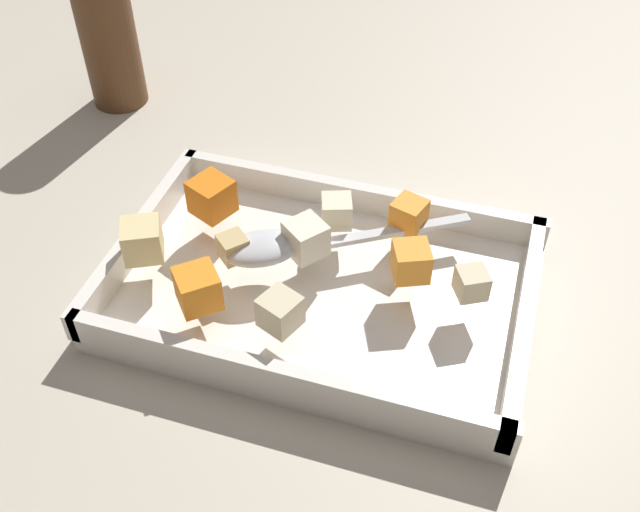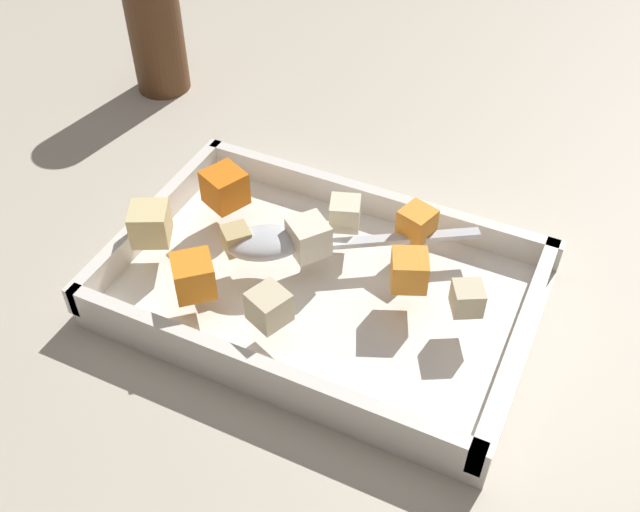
# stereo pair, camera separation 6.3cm
# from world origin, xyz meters

# --- Properties ---
(ground_plane) EXTENTS (4.00, 4.00, 0.00)m
(ground_plane) POSITION_xyz_m (0.00, 0.00, 0.00)
(ground_plane) COLOR #BCB29E
(baking_dish) EXTENTS (0.36, 0.24, 0.04)m
(baking_dish) POSITION_xyz_m (0.00, 0.01, 0.01)
(baking_dish) COLOR white
(baking_dish) RESTS_ON ground_plane
(carrot_chunk_back_center) EXTENTS (0.03, 0.03, 0.03)m
(carrot_chunk_back_center) POSITION_xyz_m (-0.06, -0.06, 0.06)
(carrot_chunk_back_center) COLOR orange
(carrot_chunk_back_center) RESTS_ON baking_dish
(carrot_chunk_corner_sw) EXTENTS (0.05, 0.05, 0.03)m
(carrot_chunk_corner_sw) POSITION_xyz_m (0.08, 0.08, 0.06)
(carrot_chunk_corner_sw) COLOR orange
(carrot_chunk_corner_sw) RESTS_ON baking_dish
(carrot_chunk_heap_top) EXTENTS (0.04, 0.04, 0.03)m
(carrot_chunk_heap_top) POSITION_xyz_m (0.12, -0.03, 0.06)
(carrot_chunk_heap_top) COLOR orange
(carrot_chunk_heap_top) RESTS_ON baking_dish
(carrot_chunk_mid_left) EXTENTS (0.04, 0.04, 0.03)m
(carrot_chunk_mid_left) POSITION_xyz_m (-0.07, 0.00, 0.06)
(carrot_chunk_mid_left) COLOR orange
(carrot_chunk_mid_left) RESTS_ON baking_dish
(potato_chunk_under_handle) EXTENTS (0.03, 0.03, 0.03)m
(potato_chunk_under_handle) POSITION_xyz_m (0.01, -0.04, 0.06)
(potato_chunk_under_handle) COLOR beige
(potato_chunk_under_handle) RESTS_ON baking_dish
(potato_chunk_center) EXTENTS (0.04, 0.04, 0.03)m
(potato_chunk_center) POSITION_xyz_m (0.15, 0.04, 0.06)
(potato_chunk_center) COLOR #E0CC89
(potato_chunk_center) RESTS_ON baking_dish
(potato_chunk_near_left) EXTENTS (0.04, 0.04, 0.03)m
(potato_chunk_near_left) POSITION_xyz_m (0.01, 0.08, 0.06)
(potato_chunk_near_left) COLOR beige
(potato_chunk_near_left) RESTS_ON baking_dish
(potato_chunk_rim_edge) EXTENTS (0.03, 0.03, 0.02)m
(potato_chunk_rim_edge) POSITION_xyz_m (-0.12, 0.01, 0.06)
(potato_chunk_rim_edge) COLOR beige
(potato_chunk_rim_edge) RESTS_ON baking_dish
(potato_chunk_near_spoon) EXTENTS (0.03, 0.03, 0.02)m
(potato_chunk_near_spoon) POSITION_xyz_m (0.08, 0.03, 0.05)
(potato_chunk_near_spoon) COLOR tan
(potato_chunk_near_spoon) RESTS_ON baking_dish
(parsnip_chunk_far_left) EXTENTS (0.04, 0.04, 0.03)m
(parsnip_chunk_far_left) POSITION_xyz_m (0.02, 0.00, 0.06)
(parsnip_chunk_far_left) COLOR silver
(parsnip_chunk_far_left) RESTS_ON baking_dish
(serving_spoon) EXTENTS (0.21, 0.14, 0.02)m
(serving_spoon) POSITION_xyz_m (0.04, 0.01, 0.05)
(serving_spoon) COLOR silver
(serving_spoon) RESTS_ON baking_dish
(pepper_mill) EXTENTS (0.06, 0.06, 0.21)m
(pepper_mill) POSITION_xyz_m (0.33, -0.23, 0.10)
(pepper_mill) COLOR brown
(pepper_mill) RESTS_ON ground_plane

